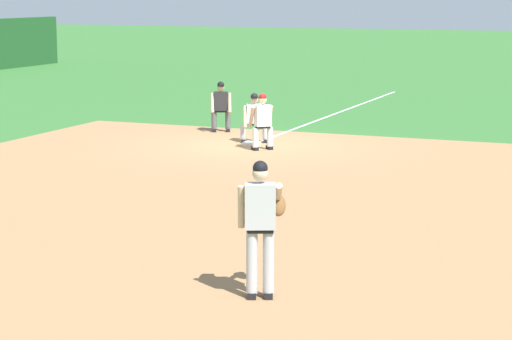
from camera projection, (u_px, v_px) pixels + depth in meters
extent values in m
plane|color=#336B2D|center=(251.00, 145.00, 26.39)|extent=(160.00, 160.00, 0.00)
cube|color=#9E754C|center=(254.00, 196.00, 19.83)|extent=(18.00, 18.00, 0.01)
cube|color=white|center=(338.00, 113.00, 33.31)|extent=(15.19, 0.10, 0.00)
cube|color=white|center=(251.00, 144.00, 26.38)|extent=(0.38, 0.38, 0.09)
sphere|color=white|center=(251.00, 198.00, 19.51)|extent=(0.07, 0.07, 0.07)
cube|color=black|center=(252.00, 294.00, 13.30)|extent=(0.28, 0.20, 0.09)
cylinder|color=#B2B2B7|center=(252.00, 262.00, 13.18)|extent=(0.15, 0.15, 0.84)
cube|color=black|center=(268.00, 294.00, 13.30)|extent=(0.28, 0.20, 0.09)
cylinder|color=#B2B2B7|center=(269.00, 262.00, 13.18)|extent=(0.15, 0.15, 0.84)
cube|color=black|center=(260.00, 230.00, 13.10)|extent=(0.32, 0.39, 0.06)
cube|color=#B2B2B7|center=(260.00, 206.00, 13.05)|extent=(0.38, 0.46, 0.60)
sphere|color=#DBB28E|center=(260.00, 173.00, 12.99)|extent=(0.21, 0.21, 0.21)
sphere|color=black|center=(260.00, 168.00, 12.98)|extent=(0.20, 0.20, 0.20)
cube|color=black|center=(260.00, 169.00, 13.07)|extent=(0.17, 0.20, 0.02)
cylinder|color=#DBB28E|center=(241.00, 207.00, 13.12)|extent=(0.21, 0.16, 0.59)
cylinder|color=#DBB28E|center=(279.00, 194.00, 13.33)|extent=(0.52, 0.29, 0.41)
ellipsoid|color=brown|center=(278.00, 205.00, 13.44)|extent=(0.35, 0.30, 0.34)
cube|color=black|center=(265.00, 141.00, 26.85)|extent=(0.28, 0.20, 0.09)
cylinder|color=#B2B2B7|center=(265.00, 132.00, 26.85)|extent=(0.15, 0.15, 0.40)
cube|color=black|center=(243.00, 141.00, 26.85)|extent=(0.28, 0.20, 0.09)
cylinder|color=#B2B2B7|center=(243.00, 132.00, 26.84)|extent=(0.15, 0.15, 0.40)
cube|color=black|center=(254.00, 124.00, 26.81)|extent=(0.32, 0.39, 0.06)
cube|color=#B2B2B7|center=(254.00, 114.00, 26.76)|extent=(0.38, 0.46, 0.52)
sphere|color=#DBB28E|center=(254.00, 99.00, 26.67)|extent=(0.21, 0.21, 0.21)
sphere|color=black|center=(254.00, 97.00, 26.66)|extent=(0.20, 0.20, 0.20)
cube|color=black|center=(254.00, 98.00, 26.57)|extent=(0.17, 0.20, 0.02)
cylinder|color=#DBB28E|center=(264.00, 110.00, 26.32)|extent=(0.57, 0.31, 0.24)
cylinder|color=#DBB28E|center=(245.00, 116.00, 26.67)|extent=(0.25, 0.17, 0.58)
ellipsoid|color=brown|center=(264.00, 114.00, 26.13)|extent=(0.28, 0.27, 0.35)
cube|color=black|center=(255.00, 149.00, 25.57)|extent=(0.26, 0.26, 0.09)
cylinder|color=white|center=(256.00, 138.00, 25.48)|extent=(0.15, 0.15, 0.50)
cube|color=black|center=(269.00, 148.00, 25.71)|extent=(0.26, 0.26, 0.09)
cylinder|color=white|center=(270.00, 137.00, 25.62)|extent=(0.15, 0.15, 0.50)
cube|color=black|center=(263.00, 127.00, 25.50)|extent=(0.38, 0.38, 0.06)
cube|color=white|center=(263.00, 116.00, 25.45)|extent=(0.45, 0.46, 0.54)
sphere|color=#DBB28E|center=(263.00, 100.00, 25.40)|extent=(0.21, 0.21, 0.21)
sphere|color=maroon|center=(263.00, 97.00, 25.39)|extent=(0.20, 0.20, 0.20)
cube|color=maroon|center=(261.00, 98.00, 25.48)|extent=(0.20, 0.20, 0.02)
cylinder|color=#DBB28E|center=(252.00, 117.00, 25.51)|extent=(0.30, 0.29, 0.56)
cylinder|color=#DBB28E|center=(270.00, 116.00, 25.68)|extent=(0.30, 0.29, 0.56)
cube|color=black|center=(228.00, 130.00, 28.91)|extent=(0.28, 0.21, 0.09)
cylinder|color=#515154|center=(228.00, 120.00, 28.90)|extent=(0.15, 0.15, 0.50)
cube|color=black|center=(214.00, 130.00, 28.88)|extent=(0.28, 0.21, 0.09)
cylinder|color=#515154|center=(214.00, 120.00, 28.87)|extent=(0.15, 0.15, 0.50)
cube|color=black|center=(221.00, 111.00, 28.84)|extent=(0.33, 0.39, 0.06)
cube|color=#232326|center=(221.00, 101.00, 28.79)|extent=(0.39, 0.46, 0.54)
sphere|color=tan|center=(221.00, 87.00, 28.69)|extent=(0.21, 0.21, 0.21)
sphere|color=black|center=(221.00, 85.00, 28.68)|extent=(0.20, 0.20, 0.20)
cube|color=black|center=(221.00, 86.00, 28.60)|extent=(0.17, 0.20, 0.02)
cylinder|color=tan|center=(230.00, 103.00, 28.66)|extent=(0.33, 0.22, 0.56)
cylinder|color=tan|center=(212.00, 103.00, 28.63)|extent=(0.33, 0.22, 0.56)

